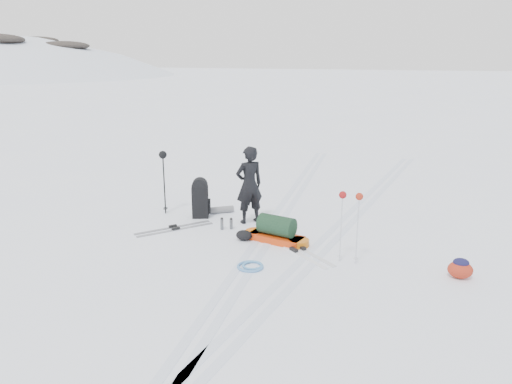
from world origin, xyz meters
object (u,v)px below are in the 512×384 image
(pulk_sled, at_px, (277,232))
(ski_poles_black, at_px, (163,162))
(skier, at_px, (249,185))
(expedition_rucksack, at_px, (203,199))

(pulk_sled, relative_size, ski_poles_black, 0.98)
(skier, relative_size, expedition_rucksack, 1.86)
(expedition_rucksack, distance_m, ski_poles_black, 1.20)
(skier, height_order, pulk_sled, skier)
(ski_poles_black, bearing_deg, expedition_rucksack, 11.87)
(pulk_sled, xyz_separation_m, expedition_rucksack, (-1.95, 0.92, 0.21))
(expedition_rucksack, bearing_deg, pulk_sled, -45.21)
(pulk_sled, bearing_deg, ski_poles_black, 175.15)
(pulk_sled, xyz_separation_m, ski_poles_black, (-2.88, 0.90, 0.97))
(skier, bearing_deg, pulk_sled, 89.66)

